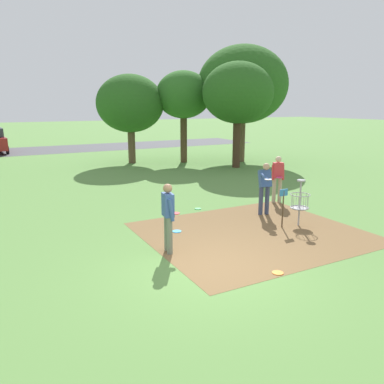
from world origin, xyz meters
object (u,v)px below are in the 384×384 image
at_px(frisbee_near_basket, 278,273).
at_px(tree_mid_left, 184,95).
at_px(disc_golf_basket, 298,201).
at_px(tree_near_right, 130,104).
at_px(frisbee_by_tee, 198,209).
at_px(tree_near_left, 243,85).
at_px(player_waiting_left, 278,177).
at_px(player_throwing, 168,214).
at_px(player_foreground_watching, 265,185).
at_px(tree_mid_center, 238,93).
at_px(frisbee_mid_grass, 177,231).

height_order(frisbee_near_basket, tree_mid_left, tree_mid_left).
bearing_deg(disc_golf_basket, tree_near_right, 90.31).
height_order(frisbee_by_tee, tree_near_left, tree_near_left).
xyz_separation_m(disc_golf_basket, tree_mid_left, (2.88, 13.03, 3.32)).
distance_m(player_waiting_left, tree_mid_left, 11.13).
bearing_deg(frisbee_by_tee, player_throwing, -129.37).
relative_size(player_waiting_left, tree_near_left, 0.24).
relative_size(player_foreground_watching, frisbee_by_tee, 7.37).
relative_size(tree_near_right, tree_mid_center, 0.91).
bearing_deg(tree_near_right, tree_mid_center, -43.48).
distance_m(disc_golf_basket, tree_mid_center, 11.37).
bearing_deg(frisbee_near_basket, tree_mid_left, 70.01).
xyz_separation_m(tree_near_right, tree_mid_left, (2.96, -1.24, 0.50)).
relative_size(player_foreground_watching, tree_mid_left, 0.31).
bearing_deg(player_waiting_left, frisbee_near_basket, -130.23).
distance_m(frisbee_mid_grass, tree_near_left, 14.96).
distance_m(player_foreground_watching, frisbee_by_tee, 2.45).
distance_m(player_foreground_watching, frisbee_near_basket, 4.62).
bearing_deg(frisbee_near_basket, tree_mid_center, 58.90).
bearing_deg(player_waiting_left, tree_mid_left, 81.63).
relative_size(tree_near_left, tree_mid_left, 1.27).
relative_size(player_foreground_watching, tree_near_left, 0.24).
bearing_deg(frisbee_by_tee, tree_mid_center, 47.18).
height_order(tree_near_left, tree_mid_center, tree_near_left).
distance_m(tree_near_left, tree_near_right, 6.91).
bearing_deg(tree_mid_center, frisbee_mid_grass, -132.86).
relative_size(player_throwing, player_waiting_left, 1.00).
distance_m(frisbee_by_tee, frisbee_mid_grass, 2.49).
height_order(tree_mid_left, tree_mid_center, tree_mid_center).
xyz_separation_m(player_foreground_watching, tree_near_left, (6.33, 10.24, 3.71)).
relative_size(disc_golf_basket, frisbee_mid_grass, 5.40).
bearing_deg(player_throwing, frisbee_by_tee, 50.63).
xyz_separation_m(player_foreground_watching, tree_mid_center, (4.72, 8.41, 3.15)).
height_order(player_foreground_watching, tree_near_left, tree_near_left).
height_order(player_waiting_left, tree_near_left, tree_near_left).
bearing_deg(tree_mid_left, tree_near_right, 157.23).
bearing_deg(disc_golf_basket, tree_mid_center, 64.83).
distance_m(disc_golf_basket, player_foreground_watching, 1.43).
distance_m(player_waiting_left, tree_mid_center, 8.67).
height_order(player_foreground_watching, frisbee_mid_grass, player_foreground_watching).
bearing_deg(player_foreground_watching, tree_mid_left, 75.56).
bearing_deg(disc_golf_basket, frisbee_by_tee, 119.31).
xyz_separation_m(frisbee_by_tee, tree_mid_center, (6.31, 6.81, 4.13)).
distance_m(disc_golf_basket, frisbee_near_basket, 3.61).
height_order(frisbee_by_tee, tree_near_right, tree_near_right).
distance_m(frisbee_near_basket, frisbee_mid_grass, 3.55).
relative_size(frisbee_by_tee, tree_near_left, 0.03).
bearing_deg(player_waiting_left, player_throwing, -155.39).
height_order(player_waiting_left, tree_mid_left, tree_mid_left).
xyz_separation_m(frisbee_mid_grass, tree_mid_left, (6.27, 11.83, 4.06)).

